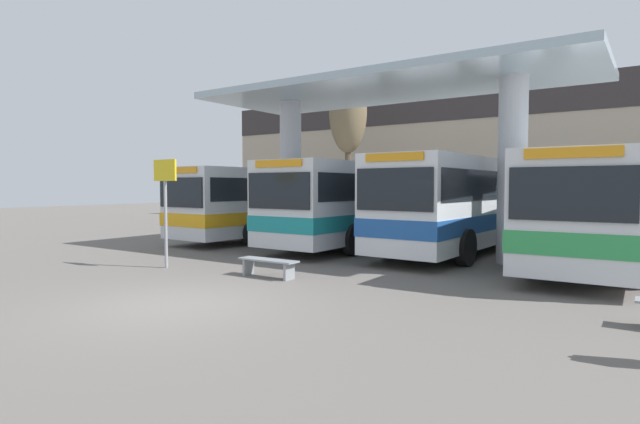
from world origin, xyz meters
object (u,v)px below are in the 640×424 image
Objects in this scene: transit_bus_right_bay at (467,200)px; waiting_bench_mid_platform at (268,264)px; transit_bus_center_bay at (374,199)px; poplar_tree_behind_left at (348,113)px; info_sign_platform at (165,191)px; transit_bus_far_right_bay at (594,204)px; transit_bus_left_bay at (289,199)px.

transit_bus_right_bay is 6.64× the size of waiting_bench_mid_platform.
transit_bus_center_bay is 1.34× the size of poplar_tree_behind_left.
transit_bus_right_bay is 8.51m from waiting_bench_mid_platform.
info_sign_platform is 16.98m from poplar_tree_behind_left.
transit_bus_right_bay is 4.08m from transit_bus_far_right_bay.
transit_bus_right_bay is 1.22× the size of poplar_tree_behind_left.
poplar_tree_behind_left is at bearing 102.65° from info_sign_platform.
transit_bus_left_bay is at bearing 124.71° from waiting_bench_mid_platform.
poplar_tree_behind_left reaches higher than transit_bus_left_bay.
waiting_bench_mid_platform is 0.55× the size of info_sign_platform.
poplar_tree_behind_left reaches higher than transit_bus_center_bay.
transit_bus_center_bay is 1.02× the size of transit_bus_far_right_bay.
waiting_bench_mid_platform is (1.39, -8.32, -1.43)m from transit_bus_center_bay.
transit_bus_center_bay is 9.03m from info_sign_platform.
transit_bus_far_right_bay is at bearing -30.65° from poplar_tree_behind_left.
waiting_bench_mid_platform is (5.99, -8.65, -1.36)m from transit_bus_left_bay.
transit_bus_far_right_bay reaches higher than transit_bus_left_bay.
transit_bus_right_bay is (8.50, -0.65, 0.11)m from transit_bus_left_bay.
info_sign_platform reaches higher than waiting_bench_mid_platform.
transit_bus_center_bay is 3.91m from transit_bus_right_bay.
waiting_bench_mid_platform is 18.10m from poplar_tree_behind_left.
transit_bus_center_bay is at bearing 99.49° from waiting_bench_mid_platform.
poplar_tree_behind_left reaches higher than info_sign_platform.
transit_bus_far_right_bay is 10.08m from waiting_bench_mid_platform.
transit_bus_left_bay is 1.03× the size of transit_bus_far_right_bay.
transit_bus_far_right_bay is 16.40m from poplar_tree_behind_left.
transit_bus_far_right_bay is at bearing 38.99° from info_sign_platform.
transit_bus_far_right_bay is 12.74m from info_sign_platform.
waiting_bench_mid_platform is at bearing 47.79° from transit_bus_far_right_bay.
transit_bus_left_bay is 1.01× the size of transit_bus_center_bay.
transit_bus_center_bay is (4.60, -0.33, 0.07)m from transit_bus_left_bay.
info_sign_platform is at bearing 108.67° from transit_bus_left_bay.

